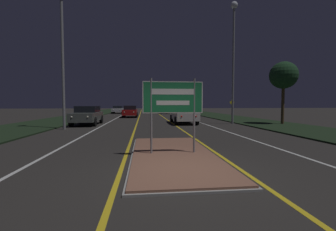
{
  "coord_description": "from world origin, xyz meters",
  "views": [
    {
      "loc": [
        -0.96,
        -5.43,
        1.73
      ],
      "look_at": [
        0.0,
        3.41,
        1.26
      ],
      "focal_mm": 24.0,
      "sensor_mm": 36.0,
      "label": 1
    }
  ],
  "objects": [
    {
      "name": "lane_line_white_left",
      "position": [
        -4.2,
        25.0,
        0.0
      ],
      "size": [
        0.12,
        70.0,
        0.01
      ],
      "color": "silver",
      "rests_on": "ground_plane"
    },
    {
      "name": "car_receding_0",
      "position": [
        2.53,
        13.94,
        0.77
      ],
      "size": [
        1.98,
        4.66,
        1.44
      ],
      "color": "silver",
      "rests_on": "ground_plane"
    },
    {
      "name": "car_receding_2",
      "position": [
        2.82,
        34.39,
        0.78
      ],
      "size": [
        2.02,
        4.78,
        1.42
      ],
      "color": "#4C514C",
      "rests_on": "ground_plane"
    },
    {
      "name": "streetlight_right_near",
      "position": [
        6.6,
        13.02,
        6.87
      ],
      "size": [
        0.59,
        0.59,
        10.25
      ],
      "color": "gray",
      "rests_on": "ground_plane"
    },
    {
      "name": "edge_line_white_right",
      "position": [
        7.2,
        25.0,
        0.0
      ],
      "size": [
        0.1,
        70.0,
        0.01
      ],
      "color": "silver",
      "rests_on": "ground_plane"
    },
    {
      "name": "highway_sign",
      "position": [
        0.0,
        1.91,
        1.83
      ],
      "size": [
        1.99,
        0.07,
        2.47
      ],
      "color": "gray",
      "rests_on": "median_island"
    },
    {
      "name": "car_approaching_1",
      "position": [
        -2.69,
        23.85,
        0.78
      ],
      "size": [
        1.87,
        4.44,
        1.49
      ],
      "color": "maroon",
      "rests_on": "ground_plane"
    },
    {
      "name": "roadside_palm_right",
      "position": [
        10.39,
        11.85,
        4.01
      ],
      "size": [
        2.2,
        2.2,
        5.08
      ],
      "color": "#4C3823",
      "rests_on": "verge_right"
    },
    {
      "name": "verge_left",
      "position": [
        -9.5,
        20.0,
        0.04
      ],
      "size": [
        5.0,
        100.0,
        0.08
      ],
      "color": "black",
      "rests_on": "ground_plane"
    },
    {
      "name": "edge_line_white_left",
      "position": [
        -7.2,
        25.0,
        0.0
      ],
      "size": [
        0.1,
        70.0,
        0.01
      ],
      "color": "silver",
      "rests_on": "ground_plane"
    },
    {
      "name": "car_receding_1",
      "position": [
        5.59,
        26.51,
        0.78
      ],
      "size": [
        1.98,
        4.45,
        1.52
      ],
      "color": "navy",
      "rests_on": "ground_plane"
    },
    {
      "name": "warning_sign",
      "position": [
        9.72,
        20.86,
        1.35
      ],
      "size": [
        0.6,
        0.06,
        2.1
      ],
      "color": "gray",
      "rests_on": "verge_right"
    },
    {
      "name": "centre_line_yellow_left",
      "position": [
        -1.56,
        25.0,
        0.0
      ],
      "size": [
        0.12,
        70.0,
        0.01
      ],
      "color": "gold",
      "rests_on": "ground_plane"
    },
    {
      "name": "verge_right",
      "position": [
        9.5,
        20.0,
        0.04
      ],
      "size": [
        5.0,
        100.0,
        0.08
      ],
      "color": "black",
      "rests_on": "ground_plane"
    },
    {
      "name": "median_island",
      "position": [
        0.0,
        1.91,
        0.04
      ],
      "size": [
        2.74,
        6.49,
        0.1
      ],
      "color": "#999993",
      "rests_on": "ground_plane"
    },
    {
      "name": "streetlight_left_near",
      "position": [
        -6.3,
        10.31,
        6.6
      ],
      "size": [
        0.64,
        0.64,
        9.32
      ],
      "color": "gray",
      "rests_on": "ground_plane"
    },
    {
      "name": "car_approaching_2",
      "position": [
        -5.55,
        35.55,
        0.73
      ],
      "size": [
        1.91,
        4.21,
        1.34
      ],
      "color": "#B7B7BC",
      "rests_on": "ground_plane"
    },
    {
      "name": "car_approaching_0",
      "position": [
        -5.57,
        13.6,
        0.82
      ],
      "size": [
        1.95,
        4.45,
        1.54
      ],
      "color": "#4C514C",
      "rests_on": "ground_plane"
    },
    {
      "name": "ground_plane",
      "position": [
        0.0,
        0.0,
        0.0
      ],
      "size": [
        160.0,
        160.0,
        0.0
      ],
      "primitive_type": "plane",
      "color": "#282623"
    },
    {
      "name": "lane_line_white_right",
      "position": [
        4.2,
        25.0,
        0.0
      ],
      "size": [
        0.12,
        70.0,
        0.01
      ],
      "color": "silver",
      "rests_on": "ground_plane"
    },
    {
      "name": "centre_line_yellow_right",
      "position": [
        1.56,
        25.0,
        0.0
      ],
      "size": [
        0.12,
        70.0,
        0.01
      ],
      "color": "gold",
      "rests_on": "ground_plane"
    }
  ]
}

